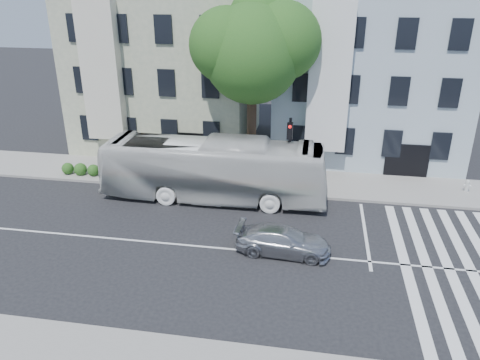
% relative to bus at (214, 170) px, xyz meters
% --- Properties ---
extents(ground, '(120.00, 120.00, 0.00)m').
position_rel_bus_xyz_m(ground, '(1.61, -5.20, -1.73)').
color(ground, black).
rests_on(ground, ground).
extents(sidewalk_far, '(80.00, 4.00, 0.15)m').
position_rel_bus_xyz_m(sidewalk_far, '(1.61, 2.80, -1.66)').
color(sidewalk_far, gray).
rests_on(sidewalk_far, ground).
extents(building_left, '(12.00, 10.00, 11.00)m').
position_rel_bus_xyz_m(building_left, '(-5.39, 9.80, 3.77)').
color(building_left, '#979F85').
rests_on(building_left, ground).
extents(building_right, '(12.00, 10.00, 11.00)m').
position_rel_bus_xyz_m(building_right, '(8.61, 9.80, 3.77)').
color(building_right, '#A1B6BF').
rests_on(building_right, ground).
extents(street_tree, '(7.30, 5.90, 11.10)m').
position_rel_bus_xyz_m(street_tree, '(1.67, 3.54, 6.10)').
color(street_tree, '#2D2116').
rests_on(street_tree, ground).
extents(bus, '(2.91, 12.43, 3.46)m').
position_rel_bus_xyz_m(bus, '(0.00, 0.00, 0.00)').
color(bus, silver).
rests_on(bus, ground).
extents(sedan, '(1.97, 4.35, 1.24)m').
position_rel_bus_xyz_m(sedan, '(4.28, -5.08, -1.11)').
color(sedan, '#B2B3BA').
rests_on(sedan, ground).
extents(hedge, '(8.43, 2.99, 0.70)m').
position_rel_bus_xyz_m(hedge, '(-5.46, 1.60, -1.23)').
color(hedge, '#296420').
rests_on(hedge, sidewalk_far).
extents(traffic_signal, '(0.48, 0.54, 4.55)m').
position_rel_bus_xyz_m(traffic_signal, '(4.04, 0.98, 1.21)').
color(traffic_signal, black).
rests_on(traffic_signal, ground).
extents(fire_hydrant, '(0.41, 0.23, 0.72)m').
position_rel_bus_xyz_m(fire_hydrant, '(14.15, 2.93, -1.21)').
color(fire_hydrant, beige).
rests_on(fire_hydrant, sidewalk_far).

